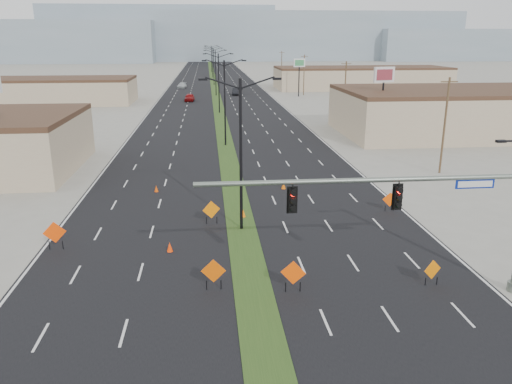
{
  "coord_description": "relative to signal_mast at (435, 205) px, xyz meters",
  "views": [
    {
      "loc": [
        -2.07,
        -19.49,
        12.31
      ],
      "look_at": [
        0.8,
        10.05,
        3.2
      ],
      "focal_mm": 35.0,
      "sensor_mm": 36.0,
      "label": 1
    }
  ],
  "objects": [
    {
      "name": "mesa_center",
      "position": [
        31.44,
        298.0,
        9.21
      ],
      "size": [
        220.0,
        50.0,
        28.0
      ],
      "primitive_type": "cube",
      "color": "gray",
      "rests_on": "ground"
    },
    {
      "name": "construction_sign_2",
      "position": [
        -10.56,
        11.19,
        -3.8
      ],
      "size": [
        1.21,
        0.43,
        1.68
      ],
      "rotation": [
        0.0,
        0.0,
        0.32
      ],
      "color": "orange",
      "rests_on": "ground"
    },
    {
      "name": "cone_2",
      "position": [
        -4.31,
        19.08,
        -4.47
      ],
      "size": [
        0.41,
        0.41,
        0.63
      ],
      "primitive_type": "cone",
      "rotation": [
        0.0,
        0.0,
        -0.07
      ],
      "color": "#F36005",
      "rests_on": "ground"
    },
    {
      "name": "construction_sign_4",
      "position": [
        0.75,
        1.0,
        -3.96
      ],
      "size": [
        1.03,
        0.38,
        1.43
      ],
      "rotation": [
        0.0,
        0.0,
        0.33
      ],
      "color": "orange",
      "rests_on": "ground"
    },
    {
      "name": "median_strip",
      "position": [
        -8.56,
        98.0,
        -4.79
      ],
      "size": [
        2.0,
        400.0,
        0.04
      ],
      "primitive_type": "cube",
      "color": "#224117",
      "rests_on": "ground"
    },
    {
      "name": "streetlight_5",
      "position": [
        -8.56,
        150.0,
        0.63
      ],
      "size": [
        5.15,
        0.24,
        10.02
      ],
      "color": "black",
      "rests_on": "ground"
    },
    {
      "name": "building_se_far",
      "position": [
        29.44,
        108.0,
        -2.29
      ],
      "size": [
        44.0,
        16.0,
        5.0
      ],
      "primitive_type": "cube",
      "color": "tan",
      "rests_on": "ground"
    },
    {
      "name": "utility_pole_0",
      "position": [
        11.44,
        23.0,
        -0.12
      ],
      "size": [
        1.6,
        0.2,
        9.0
      ],
      "color": "#4C3823",
      "rests_on": "ground"
    },
    {
      "name": "cone_1",
      "position": [
        -8.27,
        12.28,
        -4.49
      ],
      "size": [
        0.47,
        0.47,
        0.6
      ],
      "primitive_type": "cone",
      "rotation": [
        0.0,
        0.0,
        -0.37
      ],
      "color": "orange",
      "rests_on": "ground"
    },
    {
      "name": "pole_sign_east_near",
      "position": [
        12.02,
        41.96,
        2.47
      ],
      "size": [
        2.91,
        1.06,
        8.94
      ],
      "rotation": [
        0.0,
        0.0,
        0.25
      ],
      "color": "black",
      "rests_on": "ground"
    },
    {
      "name": "streetlight_3",
      "position": [
        -8.56,
        94.0,
        0.63
      ],
      "size": [
        5.15,
        0.24,
        10.02
      ],
      "color": "black",
      "rests_on": "ground"
    },
    {
      "name": "car_far",
      "position": [
        -17.1,
        112.88,
        -4.1
      ],
      "size": [
        2.54,
        4.98,
        1.38
      ],
      "primitive_type": "imported",
      "rotation": [
        0.0,
        0.0,
        -0.13
      ],
      "color": "#B4BBBF",
      "rests_on": "ground"
    },
    {
      "name": "utility_pole_1",
      "position": [
        11.44,
        58.0,
        -0.12
      ],
      "size": [
        1.6,
        0.2,
        9.0
      ],
      "color": "#4C3823",
      "rests_on": "ground"
    },
    {
      "name": "streetlight_0",
      "position": [
        -8.56,
        10.0,
        0.63
      ],
      "size": [
        5.15,
        0.24,
        10.02
      ],
      "color": "black",
      "rests_on": "ground"
    },
    {
      "name": "construction_sign_3",
      "position": [
        -6.56,
        1.0,
        -3.79
      ],
      "size": [
        1.24,
        0.37,
        1.7
      ],
      "rotation": [
        0.0,
        0.0,
        -0.26
      ],
      "color": "#F94A05",
      "rests_on": "ground"
    },
    {
      "name": "construction_sign_1",
      "position": [
        -10.56,
        1.61,
        -3.8
      ],
      "size": [
        1.27,
        0.1,
        1.69
      ],
      "rotation": [
        0.0,
        0.0,
        -0.05
      ],
      "color": "#D84F04",
      "rests_on": "ground"
    },
    {
      "name": "cone_3",
      "position": [
        -15.1,
        19.27,
        -4.51
      ],
      "size": [
        0.34,
        0.34,
        0.57
      ],
      "primitive_type": "cone",
      "rotation": [
        0.0,
        0.0,
        -0.0
      ],
      "color": "#D94404",
      "rests_on": "ground"
    },
    {
      "name": "cone_0",
      "position": [
        -13.13,
        6.66,
        -4.48
      ],
      "size": [
        0.48,
        0.48,
        0.62
      ],
      "primitive_type": "cone",
      "rotation": [
        0.0,
        0.0,
        -0.38
      ],
      "color": "#FF3905",
      "rests_on": "ground"
    },
    {
      "name": "construction_sign_0",
      "position": [
        -20.06,
        7.66,
        -3.73
      ],
      "size": [
        1.32,
        0.38,
        1.8
      ],
      "rotation": [
        0.0,
        0.0,
        0.25
      ],
      "color": "#EC3E04",
      "rests_on": "ground"
    },
    {
      "name": "signal_mast",
      "position": [
        0.0,
        0.0,
        0.0
      ],
      "size": [
        16.3,
        0.6,
        8.0
      ],
      "color": "slate",
      "rests_on": "ground"
    },
    {
      "name": "building_se_near",
      "position": [
        25.44,
        43.0,
        -2.04
      ],
      "size": [
        36.0,
        18.0,
        5.5
      ],
      "primitive_type": "cube",
      "color": "tan",
      "rests_on": "ground"
    },
    {
      "name": "ground",
      "position": [
        -8.56,
        -2.0,
        -4.79
      ],
      "size": [
        600.0,
        600.0,
        0.0
      ],
      "primitive_type": "plane",
      "color": "gray",
      "rests_on": "ground"
    },
    {
      "name": "streetlight_4",
      "position": [
        -8.56,
        122.0,
        0.63
      ],
      "size": [
        5.15,
        0.24,
        10.02
      ],
      "color": "black",
      "rests_on": "ground"
    },
    {
      "name": "pole_sign_east_far",
      "position": [
        9.83,
        90.36,
        1.85
      ],
      "size": [
        2.69,
        1.02,
        8.24
      ],
      "rotation": [
        0.0,
        0.0,
        0.26
      ],
      "color": "black",
      "rests_on": "ground"
    },
    {
      "name": "streetlight_2",
      "position": [
        -8.56,
        66.0,
        0.63
      ],
      "size": [
        5.15,
        0.24,
        10.02
      ],
      "color": "black",
      "rests_on": "ground"
    },
    {
      "name": "car_mid",
      "position": [
        -3.9,
        95.07,
        -4.0
      ],
      "size": [
        2.16,
        4.96,
        1.59
      ],
      "primitive_type": "imported",
      "rotation": [
        0.0,
        0.0,
        -0.1
      ],
      "color": "black",
      "rests_on": "ground"
    },
    {
      "name": "streetlight_1",
      "position": [
        -8.56,
        38.0,
        0.63
      ],
      "size": [
        5.15,
        0.24,
        10.02
      ],
      "color": "black",
      "rests_on": "ground"
    },
    {
      "name": "streetlight_6",
      "position": [
        -8.56,
        178.0,
        0.63
      ],
      "size": [
        5.15,
        0.24,
        10.02
      ],
      "color": "black",
      "rests_on": "ground"
    },
    {
      "name": "mesa_east",
      "position": [
        171.44,
        288.0,
        4.21
      ],
      "size": [
        160.0,
        50.0,
        18.0
      ],
      "primitive_type": "cube",
      "color": "gray",
      "rests_on": "ground"
    },
    {
      "name": "utility_pole_2",
      "position": [
        11.44,
        93.0,
        -0.12
      ],
      "size": [
        1.6,
        0.2,
        9.0
      ],
      "color": "#4C3823",
      "rests_on": "ground"
    },
    {
      "name": "road_surface",
      "position": [
        -8.56,
        98.0,
        -4.79
      ],
      "size": [
        25.0,
        400.0,
        0.02
      ],
      "primitive_type": "cube",
      "color": "black",
      "rests_on": "ground"
    },
    {
      "name": "car_left",
      "position": [
        -14.26,
        83.71,
        -4.02
      ],
      "size": [
        2.09,
        4.64,
        1.55
      ],
      "primitive_type": "imported",
      "rotation": [
        0.0,
        0.0,
        -0.06
      ],
      "color": "maroon",
      "rests_on": "ground"
    },
    {
      "name": "utility_pole_3",
      "position": [
        11.44,
        128.0,
        -0.12
      ],
      "size": [
        1.6,
        0.2,
        9.0
      ],
      "color": "#4C3823",
      "rests_on": "ground"
    },
    {
      "name": "building_sw_far",
      "position": [
        -40.56,
        83.0,
        -2.54
      ],
      "size": [
        30.0,
        14.0,
        4.5
      ],
      "primitive_type": "cube",
      "color": "tan",
      "rests_on": "ground"
    },
    {
      "name": "construction_sign_5",
      "position": [
        2.69,
        12.59,
        -3.93
      ],
      "size": [
        1.08,
        0.28,
        1.47
      ],
      "rotation": [
        0.0,
        0.0,
        -0.22
      ],
      "color": "#F34B05",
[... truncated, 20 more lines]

